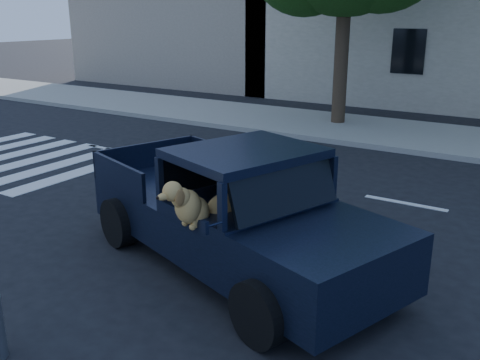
{
  "coord_description": "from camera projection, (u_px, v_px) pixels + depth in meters",
  "views": [
    {
      "loc": [
        2.54,
        -6.57,
        3.55
      ],
      "look_at": [
        -1.0,
        -1.02,
        1.48
      ],
      "focal_mm": 40.0,
      "sensor_mm": 36.0,
      "label": 1
    }
  ],
  "objects": [
    {
      "name": "ground",
      "position": [
        337.0,
        272.0,
        7.65
      ],
      "size": [
        120.0,
        120.0,
        0.0
      ],
      "primitive_type": "plane",
      "color": "black",
      "rests_on": "ground"
    },
    {
      "name": "pickup_truck",
      "position": [
        230.0,
        225.0,
        7.71
      ],
      "size": [
        5.43,
        3.49,
        1.81
      ],
      "rotation": [
        0.0,
        0.0,
        -0.33
      ],
      "color": "black",
      "rests_on": "ground"
    },
    {
      "name": "building_left",
      "position": [
        194.0,
        3.0,
        27.42
      ],
      "size": [
        12.0,
        6.0,
        8.0
      ],
      "primitive_type": "cube",
      "color": "tan",
      "rests_on": "ground"
    },
    {
      "name": "crosswalk",
      "position": [
        20.0,
        158.0,
        13.61
      ],
      "size": [
        5.5,
        4.0,
        0.01
      ],
      "primitive_type": null,
      "color": "silver",
      "rests_on": "ground"
    },
    {
      "name": "far_sidewalk",
      "position": [
        465.0,
        142.0,
        15.03
      ],
      "size": [
        60.0,
        4.0,
        0.15
      ],
      "primitive_type": "cube",
      "color": "gray",
      "rests_on": "ground"
    }
  ]
}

